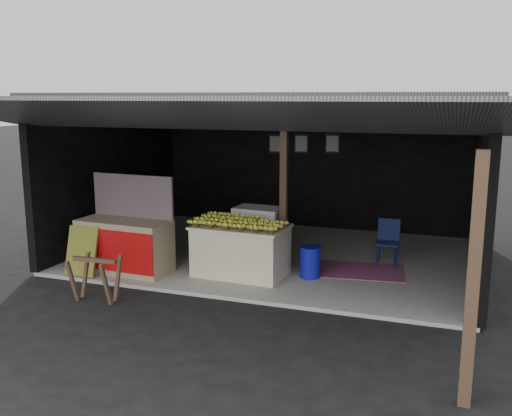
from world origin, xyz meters
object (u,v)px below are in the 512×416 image
at_px(neighbor_stall, 125,243).
at_px(water_barrel, 310,263).
at_px(banana_table, 241,250).
at_px(white_crate, 258,233).
at_px(sawhorse, 95,274).
at_px(plastic_chair, 388,238).

xyz_separation_m(neighbor_stall, water_barrel, (3.03, 0.69, -0.24)).
distance_m(banana_table, neighbor_stall, 1.97).
relative_size(banana_table, neighbor_stall, 0.97).
relative_size(banana_table, white_crate, 1.67).
bearing_deg(water_barrel, neighbor_stall, -167.22).
xyz_separation_m(banana_table, sawhorse, (-1.60, -1.75, -0.06)).
relative_size(banana_table, plastic_chair, 1.94).
height_order(banana_table, sawhorse, banana_table).
relative_size(white_crate, neighbor_stall, 0.58).
xyz_separation_m(white_crate, plastic_chair, (2.28, 0.36, 0.00)).
relative_size(sawhorse, plastic_chair, 0.87).
bearing_deg(water_barrel, plastic_chair, 47.28).
relative_size(banana_table, water_barrel, 3.22).
distance_m(sawhorse, water_barrel, 3.37).
bearing_deg(white_crate, banana_table, -82.93).
distance_m(water_barrel, plastic_chair, 1.63).
bearing_deg(banana_table, white_crate, 96.20).
height_order(neighbor_stall, water_barrel, neighbor_stall).
bearing_deg(water_barrel, sawhorse, -143.70).
distance_m(neighbor_stall, sawhorse, 1.35).
bearing_deg(plastic_chair, water_barrel, -132.04).
relative_size(white_crate, plastic_chair, 1.17).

